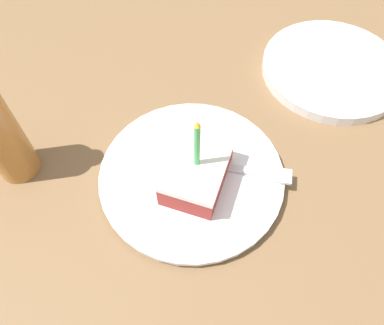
{
  "coord_description": "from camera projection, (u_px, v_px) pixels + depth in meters",
  "views": [
    {
      "loc": [
        0.08,
        -0.27,
        0.48
      ],
      "look_at": [
        -0.01,
        0.0,
        0.04
      ],
      "focal_mm": 35.0,
      "sensor_mm": 36.0,
      "label": 1
    }
  ],
  "objects": [
    {
      "name": "cake_slice",
      "position": [
        196.0,
        172.0,
        0.51
      ],
      "size": [
        0.08,
        0.11,
        0.13
      ],
      "color": "#99332D",
      "rests_on": "plate"
    },
    {
      "name": "ground_plane",
      "position": [
        198.0,
        188.0,
        0.57
      ],
      "size": [
        2.4,
        2.4,
        0.04
      ],
      "color": "brown",
      "rests_on": "ground"
    },
    {
      "name": "side_plate",
      "position": [
        332.0,
        69.0,
        0.67
      ],
      "size": [
        0.25,
        0.25,
        0.02
      ],
      "color": "silver",
      "rests_on": "ground_plane"
    },
    {
      "name": "fork",
      "position": [
        237.0,
        169.0,
        0.54
      ],
      "size": [
        0.18,
        0.05,
        0.0
      ],
      "color": "silver",
      "rests_on": "plate"
    },
    {
      "name": "plate",
      "position": [
        192.0,
        174.0,
        0.55
      ],
      "size": [
        0.27,
        0.27,
        0.02
      ],
      "color": "silver",
      "rests_on": "ground_plane"
    }
  ]
}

